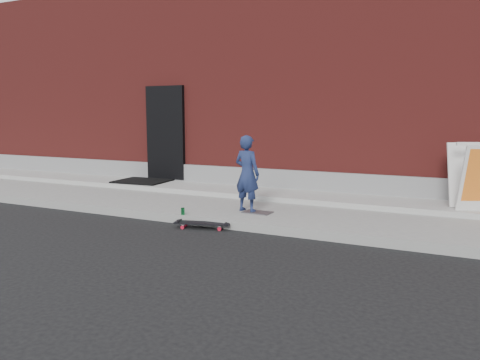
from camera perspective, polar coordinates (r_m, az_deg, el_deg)
The scene contains 10 objects.
ground at distance 7.89m, azimuth -5.50°, elevation -5.55°, with size 80.00×80.00×0.00m, color black.
sidewalk at distance 9.16m, azimuth -0.64°, elevation -3.13°, with size 20.00×3.00×0.15m, color slate.
apron at distance 9.94m, azimuth 1.67°, elevation -1.52°, with size 20.00×1.20×0.10m, color gray.
building at distance 14.14m, azimuth 9.45°, elevation 10.55°, with size 20.00×8.10×5.00m.
child at distance 8.15m, azimuth 0.87°, elevation 0.78°, with size 0.49×0.32×1.34m, color navy.
skateboard at distance 7.66m, azimuth -4.61°, elevation -5.32°, with size 0.92×0.45×0.10m.
pizza_sign at distance 8.79m, azimuth 26.79°, elevation 0.43°, with size 0.95×1.01×1.14m.
soda_can at distance 8.02m, azimuth -6.99°, elevation -3.81°, with size 0.06×0.06×0.12m, color #1A823D.
doormat at distance 11.39m, azimuth -11.83°, elevation -0.13°, with size 1.19×0.97×0.03m, color black.
utility_plate at distance 8.14m, azimuth 2.15°, elevation -3.96°, with size 0.49×0.31×0.01m, color #59595E.
Camera 1 is at (3.99, -6.55, 1.85)m, focal length 35.00 mm.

